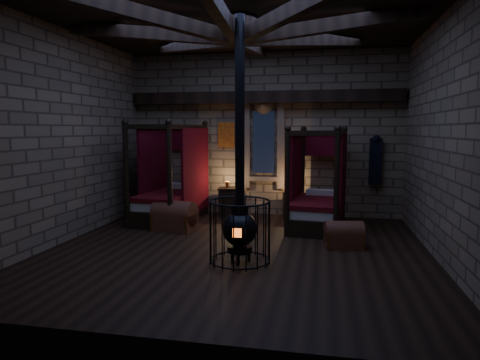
% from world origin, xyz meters
% --- Properties ---
extents(room, '(7.02, 7.02, 4.29)m').
position_xyz_m(room, '(-0.00, 0.09, 3.74)').
color(room, black).
rests_on(room, ground).
extents(bed_left, '(1.40, 2.35, 2.35)m').
position_xyz_m(bed_left, '(-2.16, 2.37, 0.58)').
color(bed_left, black).
rests_on(bed_left, ground).
extents(bed_right, '(1.34, 2.22, 2.21)m').
position_xyz_m(bed_right, '(1.43, 2.22, 0.55)').
color(bed_right, black).
rests_on(bed_right, ground).
extents(trunk_left, '(1.00, 0.73, 0.67)m').
position_xyz_m(trunk_left, '(-1.69, 1.30, 0.30)').
color(trunk_left, brown).
rests_on(trunk_left, ground).
extents(trunk_right, '(0.77, 0.56, 0.52)m').
position_xyz_m(trunk_right, '(1.96, 0.58, 0.23)').
color(trunk_right, brown).
rests_on(trunk_right, ground).
extents(nightstand_left, '(0.51, 0.49, 0.91)m').
position_xyz_m(nightstand_left, '(-0.88, 3.04, 0.38)').
color(nightstand_left, black).
rests_on(nightstand_left, ground).
extents(nightstand_right, '(0.49, 0.48, 0.76)m').
position_xyz_m(nightstand_right, '(0.76, 3.03, 0.36)').
color(nightstand_right, black).
rests_on(nightstand_right, ground).
extents(stove, '(1.04, 1.04, 4.05)m').
position_xyz_m(stove, '(0.19, -0.71, 0.63)').
color(stove, black).
rests_on(stove, ground).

